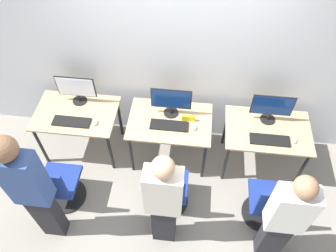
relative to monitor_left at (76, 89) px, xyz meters
name	(u,v)px	position (x,y,z in m)	size (l,w,h in m)	color
ground_plane	(167,176)	(1.18, -0.54, -0.95)	(20.00, 20.00, 0.00)	gray
wall_back	(175,53)	(1.18, 0.26, 0.45)	(12.00, 0.05, 2.80)	silver
desk_left	(77,117)	(0.00, -0.20, -0.31)	(1.02, 0.68, 0.73)	tan
monitor_left	(76,89)	(0.00, 0.00, 0.00)	(0.49, 0.18, 0.40)	black
keyboard_left	(71,122)	(0.00, -0.36, -0.21)	(0.46, 0.16, 0.02)	black
mouse_left	(95,123)	(0.29, -0.34, -0.20)	(0.06, 0.09, 0.03)	silver
office_chair_left	(59,187)	(-0.03, -1.04, -0.60)	(0.48, 0.48, 0.87)	black
person_left	(31,189)	(-0.02, -1.40, 0.02)	(0.36, 0.23, 1.76)	#232328
desk_center	(170,125)	(1.18, -0.20, -0.31)	(1.02, 0.68, 0.73)	tan
monitor_center	(171,101)	(1.18, -0.07, 0.00)	(0.49, 0.18, 0.40)	black
keyboard_center	(169,125)	(1.18, -0.28, -0.21)	(0.46, 0.16, 0.02)	black
mouse_center	(194,127)	(1.48, -0.28, -0.20)	(0.06, 0.09, 0.03)	silver
office_chair_center	(168,192)	(1.25, -0.96, -0.60)	(0.48, 0.48, 0.87)	black
person_center	(164,201)	(1.24, -1.32, -0.10)	(0.36, 0.21, 1.58)	#232328
desk_right	(267,134)	(2.37, -0.20, -0.31)	(1.02, 0.68, 0.73)	tan
monitor_right	(272,107)	(2.37, -0.04, 0.00)	(0.49, 0.18, 0.40)	black
keyboard_right	(270,140)	(2.37, -0.37, -0.21)	(0.46, 0.16, 0.02)	black
mouse_right	(294,140)	(2.65, -0.34, -0.20)	(0.06, 0.09, 0.03)	silver
office_chair_right	(268,205)	(2.39, -0.99, -0.60)	(0.48, 0.48, 0.87)	black
person_right	(285,218)	(2.40, -1.36, -0.12)	(0.36, 0.20, 1.54)	#232328
placard_center	(189,118)	(1.41, -0.17, -0.18)	(0.16, 0.03, 0.08)	yellow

